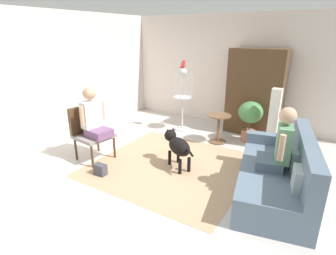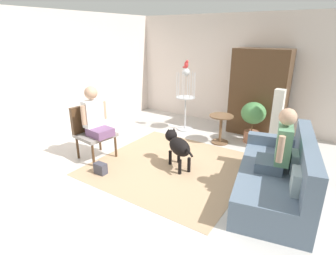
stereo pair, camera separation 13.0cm
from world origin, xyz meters
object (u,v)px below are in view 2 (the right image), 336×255
armchair (91,128)px  person_on_couch (280,146)px  bird_cage_stand (186,98)px  potted_plant (253,117)px  handbag (101,169)px  round_end_table (221,127)px  parrot (186,64)px  couch (278,177)px  person_on_armchair (95,115)px  dog (178,145)px  column_lamp (276,121)px  armoire_cabinet (259,93)px

armchair → person_on_couch: 3.21m
person_on_couch → bird_cage_stand: 2.99m
person_on_couch → potted_plant: person_on_couch is taller
potted_plant → handbag: (-1.65, -2.72, -0.46)m
round_end_table → potted_plant: 0.69m
parrot → handbag: 3.00m
couch → round_end_table: couch is taller
parrot → handbag: (-0.09, -2.63, -1.45)m
couch → person_on_armchair: size_ratio=2.44×
armchair → bird_cage_stand: bird_cage_stand is taller
armchair → handbag: 0.89m
couch → dog: bearing=-179.1°
person_on_couch → parrot: parrot is taller
person_on_couch → handbag: person_on_couch is taller
person_on_armchair → column_lamp: (2.62, 2.17, -0.23)m
column_lamp → armoire_cabinet: bearing=127.6°
bird_cage_stand → person_on_couch: bearing=-35.1°
armchair → potted_plant: bearing=45.3°
armchair → column_lamp: (2.77, 2.15, 0.04)m
bird_cage_stand → column_lamp: (2.05, -0.07, -0.18)m
person_on_armchair → bird_cage_stand: bearing=75.9°
bird_cage_stand → armoire_cabinet: armoire_cabinet is taller
couch → person_on_couch: size_ratio=2.38×
armchair → dog: 1.65m
handbag → bird_cage_stand: bearing=88.1°
person_on_couch → bird_cage_stand: size_ratio=0.61×
couch → round_end_table: (-1.45, 1.38, 0.06)m
bird_cage_stand → parrot: size_ratio=7.93×
bird_cage_stand → column_lamp: size_ratio=1.19×
round_end_table → couch: bearing=-43.6°
column_lamp → handbag: column_lamp is taller
couch → armoire_cabinet: size_ratio=1.11×
armchair → parrot: parrot is taller
person_on_armchair → handbag: size_ratio=4.14×
person_on_couch → dog: (-1.60, 0.01, -0.37)m
round_end_table → parrot: bearing=163.4°
armchair → potted_plant: armchair is taller
dog → person_on_armchair: bearing=-159.7°
couch → parrot: bearing=145.8°
couch → parrot: 3.25m
person_on_armchair → bird_cage_stand: (0.56, 2.24, -0.04)m
person_on_couch → dog: person_on_couch is taller
potted_plant → armoire_cabinet: armoire_cabinet is taller
round_end_table → dog: size_ratio=0.79×
bird_cage_stand → dog: bearing=-63.7°
column_lamp → armoire_cabinet: 1.01m
round_end_table → person_on_armchair: bearing=-129.5°
armchair → potted_plant: size_ratio=1.11×
person_on_armchair → round_end_table: 2.55m
armchair → bird_cage_stand: (0.72, 2.22, 0.22)m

